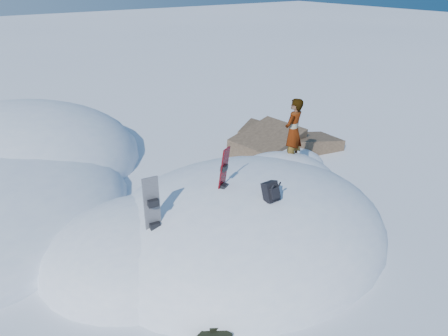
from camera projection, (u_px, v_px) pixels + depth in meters
ground at (243, 235)px, 10.09m from camera, size 120.00×120.00×0.00m
snow_mound at (231, 233)px, 10.18m from camera, size 8.00×6.00×3.00m
rock_outcrop at (277, 157)px, 14.27m from camera, size 4.68×4.41×1.68m
snowboard_red at (223, 179)px, 9.05m from camera, size 0.35×0.33×1.45m
snowboard_dark at (153, 217)px, 8.28m from camera, size 0.32×0.19×1.67m
backpack at (271, 192)px, 8.66m from camera, size 0.29×0.36×0.48m
person at (293, 131)px, 11.39m from camera, size 0.74×0.60×1.76m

